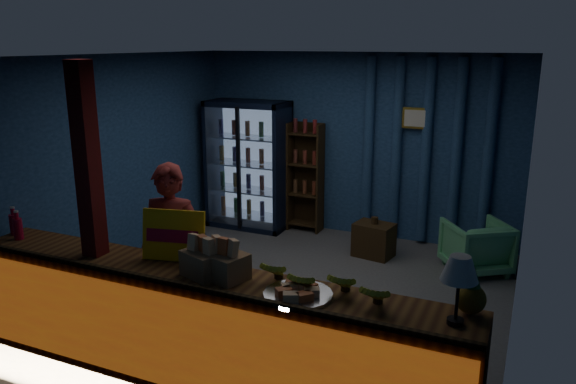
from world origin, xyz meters
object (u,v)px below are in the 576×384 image
object	(u,v)px
shopkeeper	(172,252)
green_chair	(476,246)
table_lamp	(460,271)
pastry_tray	(298,293)

from	to	relation	value
shopkeeper	green_chair	distance (m)	3.74
shopkeeper	green_chair	xyz separation A→B (m)	(2.47, 2.76, -0.52)
shopkeeper	table_lamp	world-z (taller)	shopkeeper
pastry_tray	green_chair	bearing A→B (deg)	74.62
table_lamp	green_chair	bearing A→B (deg)	92.97
shopkeeper	table_lamp	distance (m)	2.74
shopkeeper	table_lamp	size ratio (longest dim) A/B	3.52
pastry_tray	table_lamp	bearing A→B (deg)	2.28
green_chair	pastry_tray	size ratio (longest dim) A/B	1.37
green_chair	pastry_tray	xyz separation A→B (m)	(-0.93, -3.37, 0.66)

